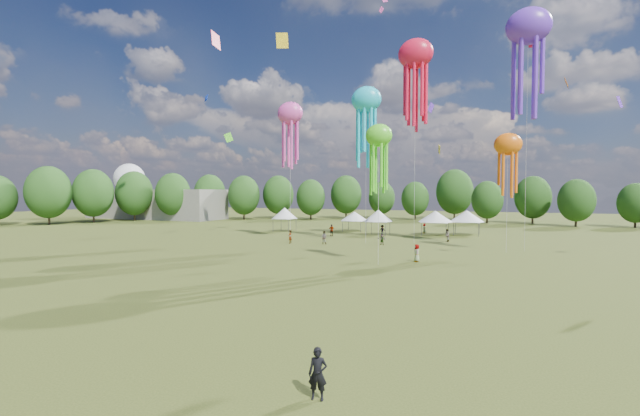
% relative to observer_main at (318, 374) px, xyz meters
% --- Properties ---
extents(ground, '(300.00, 300.00, 0.00)m').
position_rel_observer_main_xyz_m(ground, '(-9.00, 3.28, -0.92)').
color(ground, '#384416').
rests_on(ground, ground).
extents(observer_main, '(0.75, 0.57, 1.85)m').
position_rel_observer_main_xyz_m(observer_main, '(0.00, 0.00, 0.00)').
color(observer_main, black).
rests_on(observer_main, ground).
extents(spectator_near, '(0.95, 0.76, 1.85)m').
position_rel_observer_main_xyz_m(spectator_near, '(-16.33, 40.60, 0.00)').
color(spectator_near, gray).
rests_on(spectator_near, ground).
extents(spectators_far, '(21.07, 32.44, 1.93)m').
position_rel_observer_main_xyz_m(spectators_far, '(-9.15, 48.03, -0.03)').
color(spectators_far, gray).
rests_on(spectators_far, ground).
extents(festival_tents, '(36.68, 11.09, 4.46)m').
position_rel_observer_main_xyz_m(festival_tents, '(-11.01, 58.48, 2.29)').
color(festival_tents, '#47474C').
rests_on(festival_tents, ground).
extents(show_kites, '(37.09, 21.83, 29.69)m').
position_rel_observer_main_xyz_m(show_kites, '(-3.52, 43.77, 19.99)').
color(show_kites, '#1BCAEC').
rests_on(show_kites, ground).
extents(small_kites, '(74.84, 51.68, 46.31)m').
position_rel_observer_main_xyz_m(small_kites, '(-10.92, 46.02, 29.20)').
color(small_kites, '#1BCAEC').
rests_on(small_kites, ground).
extents(treeline, '(201.57, 95.24, 13.43)m').
position_rel_observer_main_xyz_m(treeline, '(-12.87, 65.79, 5.62)').
color(treeline, '#38281C').
rests_on(treeline, ground).
extents(hangar, '(40.00, 12.00, 8.00)m').
position_rel_observer_main_xyz_m(hangar, '(-81.00, 75.28, 3.08)').
color(hangar, gray).
rests_on(hangar, ground).
extents(radome, '(9.00, 9.00, 16.00)m').
position_rel_observer_main_xyz_m(radome, '(-97.00, 81.28, 9.06)').
color(radome, white).
rests_on(radome, ground).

